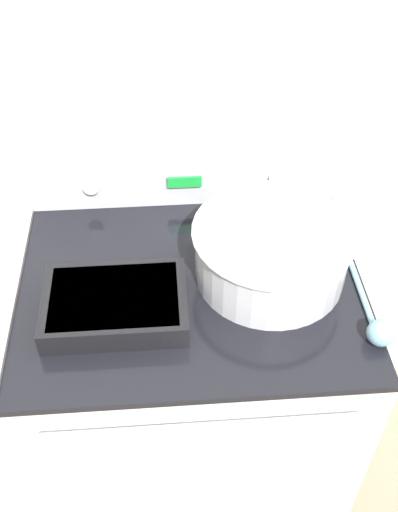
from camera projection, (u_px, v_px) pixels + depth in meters
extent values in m
cube|color=silver|center=(181.00, 88.00, 1.49)|extent=(8.00, 0.05, 2.50)
cube|color=#BCBCC1|center=(193.00, 392.00, 1.77)|extent=(0.82, 0.67, 0.93)
cube|color=black|center=(191.00, 282.00, 1.44)|extent=(0.82, 0.67, 0.02)
cylinder|color=silver|center=(202.00, 428.00, 1.24)|extent=(0.67, 0.02, 0.02)
cube|color=#BCBCC1|center=(184.00, 177.00, 1.60)|extent=(0.82, 0.05, 0.15)
cylinder|color=white|center=(91.00, 187.00, 1.56)|extent=(0.04, 0.02, 0.04)
cylinder|color=white|center=(276.00, 179.00, 1.59)|extent=(0.04, 0.02, 0.04)
cube|color=green|center=(184.00, 182.00, 1.57)|extent=(0.09, 0.01, 0.03)
cylinder|color=silver|center=(271.00, 252.00, 1.40)|extent=(0.35, 0.35, 0.14)
torus|color=silver|center=(274.00, 231.00, 1.35)|extent=(0.37, 0.37, 0.01)
cylinder|color=beige|center=(273.00, 236.00, 1.36)|extent=(0.33, 0.33, 0.02)
cube|color=black|center=(115.00, 305.00, 1.33)|extent=(0.32, 0.22, 0.06)
cube|color=tan|center=(115.00, 301.00, 1.33)|extent=(0.28, 0.19, 0.03)
cylinder|color=#7AB2C6|center=(362.00, 294.00, 1.39)|extent=(0.01, 0.27, 0.01)
sphere|color=#7AB2C6|center=(381.00, 333.00, 1.28)|extent=(0.06, 0.06, 0.06)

